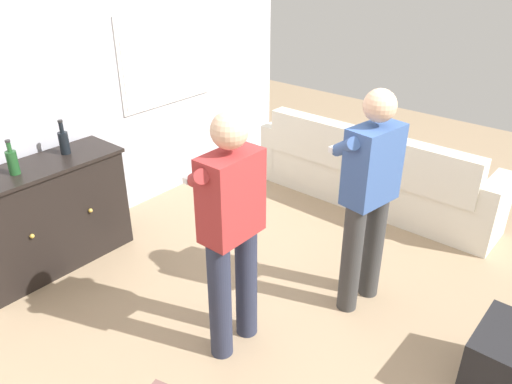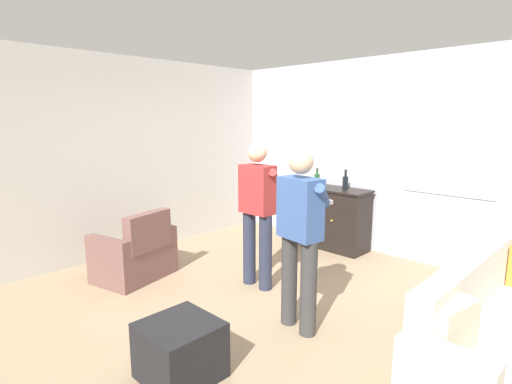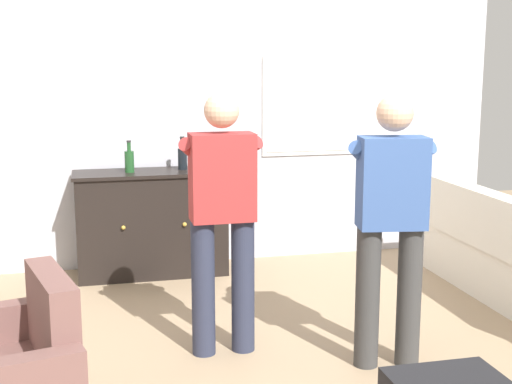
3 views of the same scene
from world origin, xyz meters
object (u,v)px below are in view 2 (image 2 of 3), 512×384
bottle_wine_green (345,182)px  couch (491,322)px  sideboard_cabinet (326,217)px  ottoman (180,350)px  bottle_liquor_amber (317,179)px  person_standing_right (301,232)px  person_standing_left (258,208)px  armchair (136,255)px

bottle_wine_green → couch: bearing=-34.0°
sideboard_cabinet → ottoman: 3.60m
bottle_liquor_amber → person_standing_right: size_ratio=0.16×
ottoman → person_standing_right: size_ratio=0.32×
bottle_wine_green → person_standing_left: (0.00, -1.85, -0.09)m
sideboard_cabinet → person_standing_right: size_ratio=0.79×
couch → person_standing_left: (-2.37, -0.24, 0.60)m
couch → bottle_wine_green: 2.95m
ottoman → person_standing_right: (0.19, 1.20, 0.72)m
ottoman → person_standing_right: bearing=81.0°
couch → bottle_wine_green: bottle_wine_green is taller
sideboard_cabinet → armchair: bearing=-109.3°
sideboard_cabinet → bottle_wine_green: 0.64m
person_standing_left → person_standing_right: (0.95, -0.43, 0.00)m
armchair → bottle_wine_green: (1.23, 2.73, 0.74)m
couch → person_standing_left: 2.46m
couch → sideboard_cabinet: sideboard_cabinet is taller
sideboard_cabinet → couch: bearing=-30.4°
armchair → bottle_wine_green: size_ratio=3.48×
couch → ottoman: 2.48m
bottle_wine_green → person_standing_right: bearing=-67.2°
armchair → sideboard_cabinet: size_ratio=0.76×
person_standing_left → person_standing_right: size_ratio=1.00×
sideboard_cabinet → person_standing_right: person_standing_right is taller
couch → person_standing_right: 1.69m
ottoman → person_standing_left: size_ratio=0.32×
bottle_wine_green → ottoman: (0.77, -3.48, -0.81)m
bottle_liquor_amber → armchair: bearing=-106.0°
couch → ottoman: size_ratio=4.78×
sideboard_cabinet → ottoman: size_ratio=2.48×
ottoman → armchair: bearing=159.4°
armchair → person_standing_left: (1.23, 0.88, 0.65)m
couch → bottle_liquor_amber: (-2.84, 1.54, 0.69)m
bottle_liquor_amber → ottoman: 3.72m
armchair → sideboard_cabinet: 2.85m
bottle_wine_green → bottle_liquor_amber: 0.47m
armchair → bottle_wine_green: bottle_wine_green is taller
person_standing_right → bottle_wine_green: bearing=112.8°
armchair → person_standing_right: size_ratio=0.60×
armchair → ottoman: armchair is taller
couch → bottle_liquor_amber: bottle_liquor_amber is taller
bottle_liquor_amber → person_standing_left: size_ratio=0.16×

